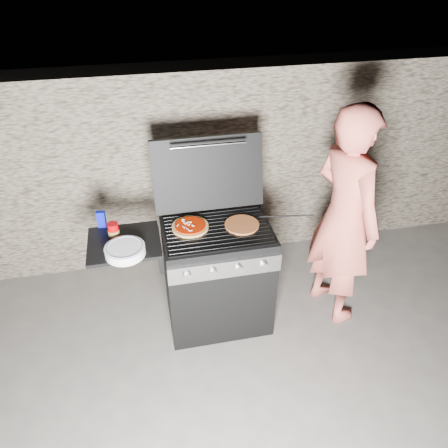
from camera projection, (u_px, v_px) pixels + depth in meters
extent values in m
plane|color=#4B4743|center=(218.00, 317.00, 3.68)|extent=(50.00, 50.00, 0.00)
cube|color=#7E705D|center=(195.00, 166.00, 4.02)|extent=(8.00, 0.35, 1.80)
cylinder|color=orange|center=(242.00, 225.00, 3.20)|extent=(0.30, 0.30, 0.01)
cylinder|color=#A00005|center=(114.00, 231.00, 3.06)|extent=(0.08, 0.08, 0.12)
cube|color=#060E94|center=(101.00, 219.00, 3.17)|extent=(0.07, 0.04, 0.13)
cylinder|color=white|center=(125.00, 251.00, 2.92)|extent=(0.27, 0.27, 0.06)
imported|color=#D35D4E|center=(344.00, 218.00, 3.30)|extent=(0.59, 0.75, 1.80)
cylinder|color=black|center=(286.00, 217.00, 3.23)|extent=(0.36, 0.17, 0.08)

